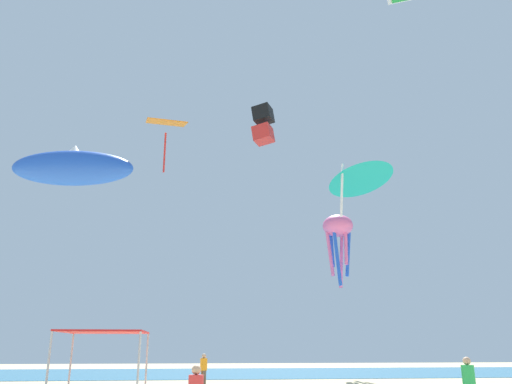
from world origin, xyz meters
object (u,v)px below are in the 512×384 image
Objects in this scene: person_central at (469,380)px; kite_octopus_pink at (338,229)px; canopy_tent at (104,335)px; kite_inflatable_blue at (73,168)px; kite_diamond_orange at (166,125)px; kite_box_black at (263,125)px; person_near_tent at (204,366)px; kite_delta_teal at (359,175)px.

kite_octopus_pink is at bearing -173.43° from person_central.
canopy_tent is 0.47× the size of kite_inflatable_blue.
kite_diamond_orange is at bearing 85.10° from canopy_tent.
kite_box_black reaches higher than kite_octopus_pink.
kite_diamond_orange reaches higher than kite_octopus_pink.
kite_box_black is 12.06m from kite_octopus_pink.
kite_delta_teal is at bearing -132.82° from person_near_tent.
person_central is at bearing -56.61° from kite_diamond_orange.
kite_octopus_pink is 1.54× the size of kite_diamond_orange.
kite_octopus_pink is at bearing -85.57° from person_near_tent.
kite_octopus_pink is 0.84× the size of kite_inflatable_blue.
person_central is at bearing -7.33° from canopy_tent.
person_central reaches higher than person_near_tent.
kite_diamond_orange is at bearing -126.30° from person_central.
canopy_tent is 12.48m from kite_inflatable_blue.
person_near_tent is at bearing -88.40° from kite_octopus_pink.
kite_diamond_orange reaches higher than person_near_tent.
kite_delta_teal is (16.51, 2.28, 1.04)m from kite_inflatable_blue.
kite_box_black reaches higher than canopy_tent.
canopy_tent is 19.22m from kite_delta_teal.
person_near_tent is at bearing 132.36° from kite_delta_teal.
kite_box_black reaches higher than person_near_tent.
kite_box_black reaches higher than kite_inflatable_blue.
kite_inflatable_blue is at bearing -89.15° from kite_octopus_pink.
kite_delta_teal is at bearing 14.03° from kite_inflatable_blue.
person_near_tent is (3.70, 12.64, -1.44)m from canopy_tent.
kite_box_black is at bearing 74.80° from kite_delta_teal.
kite_delta_teal is at bearing -10.79° from kite_diamond_orange.
kite_inflatable_blue is at bearing -157.47° from kite_diamond_orange.
kite_inflatable_blue reaches higher than canopy_tent.
kite_delta_teal is (11.94, -0.47, -2.93)m from kite_diamond_orange.
canopy_tent is at bearing -59.67° from kite_inflatable_blue.
kite_octopus_pink is 0.98× the size of kite_delta_teal.
kite_delta_teal reaches higher than person_central.
kite_diamond_orange is 12.30m from kite_delta_teal.
canopy_tent is at bearing 134.62° from person_near_tent.
person_near_tent is 0.48× the size of kite_box_black.
kite_diamond_orange is at bearing 37.22° from kite_inflatable_blue.
kite_inflatable_blue is 1.82× the size of kite_diamond_orange.
person_central is at bearing -127.68° from kite_delta_teal.
canopy_tent is 0.89× the size of kite_box_black.
person_near_tent is at bearing -178.37° from kite_box_black.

